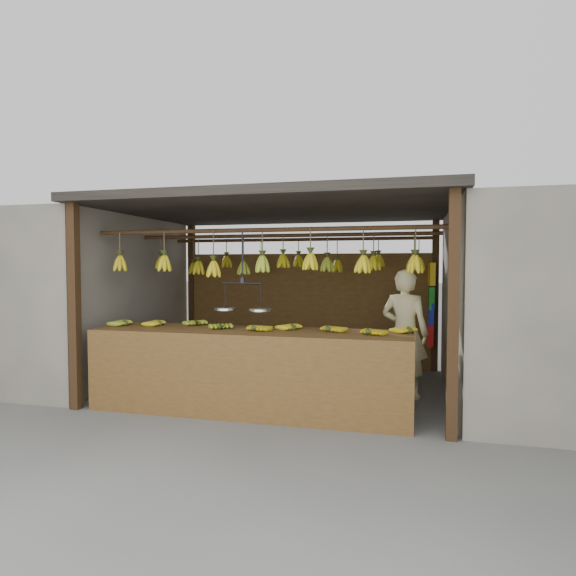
# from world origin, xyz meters

# --- Properties ---
(ground) EXTENTS (80.00, 80.00, 0.00)m
(ground) POSITION_xyz_m (0.00, 0.00, 0.00)
(ground) COLOR #5B5B57
(stall) EXTENTS (4.30, 3.30, 2.40)m
(stall) POSITION_xyz_m (0.00, 0.33, 1.97)
(stall) COLOR #301F0F
(stall) RESTS_ON ground
(neighbor_left) EXTENTS (3.00, 3.00, 2.30)m
(neighbor_left) POSITION_xyz_m (-3.60, 0.00, 1.15)
(neighbor_left) COLOR slate
(neighbor_left) RESTS_ON ground
(counter) EXTENTS (3.62, 0.80, 0.96)m
(counter) POSITION_xyz_m (-0.08, -1.23, 0.71)
(counter) COLOR brown
(counter) RESTS_ON ground
(hanging_bananas) EXTENTS (3.65, 2.24, 0.39)m
(hanging_bananas) POSITION_xyz_m (0.00, -0.01, 1.63)
(hanging_bananas) COLOR gold
(hanging_bananas) RESTS_ON ground
(balance_scale) EXTENTS (0.67, 0.27, 0.90)m
(balance_scale) POSITION_xyz_m (-0.20, -1.00, 1.17)
(balance_scale) COLOR black
(balance_scale) RESTS_ON ground
(vendor) EXTENTS (0.65, 0.51, 1.57)m
(vendor) POSITION_xyz_m (1.57, -0.08, 0.78)
(vendor) COLOR beige
(vendor) RESTS_ON ground
(bag_bundles) EXTENTS (0.08, 0.26, 1.25)m
(bag_bundles) POSITION_xyz_m (1.94, 1.35, 1.02)
(bag_bundles) COLOR yellow
(bag_bundles) RESTS_ON ground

